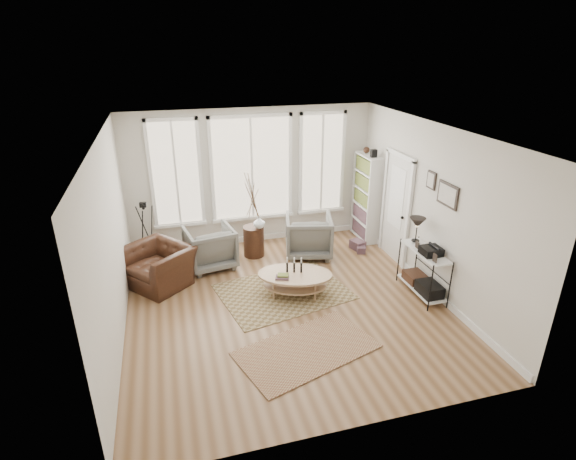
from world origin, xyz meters
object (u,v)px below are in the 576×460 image
object	(u,v)px
coffee_table	(295,278)
bookcase	(366,197)
low_shelf	(423,268)
armchair_left	(210,247)
accent_chair	(158,266)
armchair_right	(309,235)
side_table	(253,217)

from	to	relation	value
coffee_table	bookcase	bearing A→B (deg)	41.44
low_shelf	coffee_table	bearing A→B (deg)	165.13
armchair_left	accent_chair	size ratio (longest dim) A/B	0.81
armchair_right	accent_chair	xyz separation A→B (m)	(-3.00, -0.43, -0.07)
low_shelf	armchair_left	xyz separation A→B (m)	(-3.44, 2.04, -0.10)
armchair_right	coffee_table	bearing A→B (deg)	77.72
armchair_left	side_table	bearing A→B (deg)	-174.90
low_shelf	side_table	distance (m)	3.42
low_shelf	coffee_table	world-z (taller)	low_shelf
armchair_left	side_table	xyz separation A→B (m)	(0.92, 0.25, 0.44)
bookcase	armchair_right	world-z (taller)	bookcase
bookcase	low_shelf	world-z (taller)	bookcase
armchair_right	side_table	distance (m)	1.21
armchair_right	side_table	world-z (taller)	side_table
armchair_right	bookcase	bearing A→B (deg)	-147.08
armchair_right	side_table	bearing A→B (deg)	0.49
coffee_table	armchair_left	size ratio (longest dim) A/B	1.63
coffee_table	accent_chair	xyz separation A→B (m)	(-2.27, 1.02, 0.05)
accent_chair	coffee_table	bearing A→B (deg)	25.93
low_shelf	armchair_right	world-z (taller)	low_shelf
bookcase	low_shelf	bearing A→B (deg)	-91.28
low_shelf	side_table	bearing A→B (deg)	137.82
low_shelf	coffee_table	xyz separation A→B (m)	(-2.15, 0.57, -0.19)
bookcase	side_table	xyz separation A→B (m)	(-2.58, -0.23, -0.10)
bookcase	armchair_left	size ratio (longest dim) A/B	2.27
low_shelf	armchair_right	xyz separation A→B (m)	(-1.43, 2.02, -0.08)
armchair_left	armchair_right	distance (m)	2.01
coffee_table	accent_chair	world-z (taller)	accent_chair
side_table	armchair_right	bearing A→B (deg)	-13.76
armchair_left	accent_chair	xyz separation A→B (m)	(-0.98, -0.45, -0.05)
bookcase	coffee_table	bearing A→B (deg)	-138.56
side_table	low_shelf	bearing A→B (deg)	-42.18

